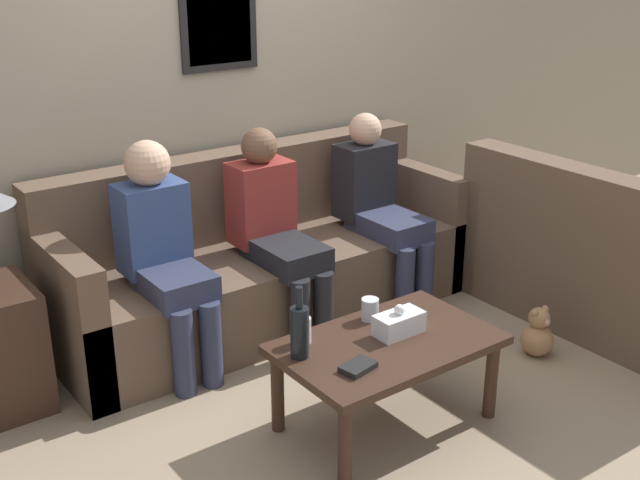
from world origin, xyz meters
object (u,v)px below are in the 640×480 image
coffee_table (387,352)px  person_left (163,248)px  person_right (379,203)px  teddy_bear (538,334)px  drinking_glass (370,309)px  wine_bottle (300,331)px  couch_side (610,270)px  couch_main (262,263)px  person_middle (275,227)px

coffee_table → person_left: 1.25m
coffee_table → person_left: person_left is taller
person_right → teddy_bear: person_right is taller
drinking_glass → wine_bottle: bearing=-168.7°
couch_side → wine_bottle: couch_side is taller
couch_side → person_right: size_ratio=1.48×
couch_main → person_right: 0.79m
couch_side → coffee_table: size_ratio=1.72×
coffee_table → couch_main: bearing=83.4°
wine_bottle → teddy_bear: bearing=-4.3°
wine_bottle → couch_main: bearing=64.9°
couch_side → couch_main: bearing=50.9°
coffee_table → person_middle: bearing=84.2°
couch_side → person_left: person_left is taller
couch_side → person_left: size_ratio=1.42×
person_left → person_middle: size_ratio=1.03×
person_left → person_right: person_left is taller
couch_side → person_middle: size_ratio=1.46×
couch_main → coffee_table: 1.29m
coffee_table → teddy_bear: (1.08, 0.00, -0.25)m
coffee_table → person_left: bearing=117.2°
teddy_bear → person_left: bearing=146.6°
wine_bottle → drinking_glass: bearing=11.3°
wine_bottle → person_middle: size_ratio=0.28×
person_left → person_right: 1.41m
teddy_bear → couch_main: bearing=126.0°
couch_main → teddy_bear: couch_main is taller
teddy_bear → person_middle: bearing=132.0°
teddy_bear → couch_side: bearing=1.6°
coffee_table → drinking_glass: bearing=71.7°
person_middle → wine_bottle: bearing=-117.9°
person_left → teddy_bear: bearing=-33.4°
couch_main → couch_side: (1.55, -1.26, 0.00)m
person_right → teddy_bear: (0.23, -1.07, -0.50)m
teddy_bear → person_right: bearing=101.9°
couch_side → drinking_glass: couch_side is taller
couch_main → person_left: person_left is taller
couch_side → person_right: 1.38m
couch_main → couch_side: bearing=-39.1°
drinking_glass → teddy_bear: (1.01, -0.20, -0.36)m
couch_side → coffee_table: bearing=90.7°
person_middle → drinking_glass: bearing=-92.7°
couch_side → wine_bottle: (-2.10, 0.09, 0.22)m
wine_bottle → person_middle: 1.09m
wine_bottle → person_right: size_ratio=0.29×
drinking_glass → teddy_bear: drinking_glass is taller
couch_main → drinking_glass: (-0.08, -1.08, 0.15)m
couch_main → person_middle: 0.36m
wine_bottle → teddy_bear: wine_bottle is taller
couch_side → wine_bottle: 2.11m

